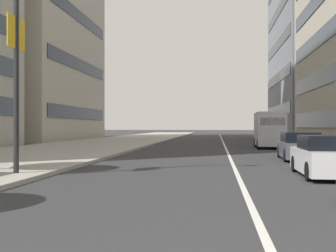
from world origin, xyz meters
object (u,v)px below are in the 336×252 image
car_approaching_light (327,157)px  car_mid_block_traffic (299,147)px  delivery_van_ahead (269,129)px  street_lamp_with_banners (25,31)px

car_approaching_light → car_mid_block_traffic: bearing=-2.5°
delivery_van_ahead → car_mid_block_traffic: bearing=-177.9°
car_mid_block_traffic → street_lamp_with_banners: size_ratio=0.57×
car_approaching_light → car_mid_block_traffic: 7.37m
car_approaching_light → street_lamp_with_banners: (-1.41, 10.22, 4.29)m
delivery_van_ahead → street_lamp_with_banners: street_lamp_with_banners is taller
car_approaching_light → car_mid_block_traffic: size_ratio=0.92×
car_approaching_light → street_lamp_with_banners: 11.18m
car_approaching_light → street_lamp_with_banners: street_lamp_with_banners is taller
street_lamp_with_banners → delivery_van_ahead: bearing=-27.1°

